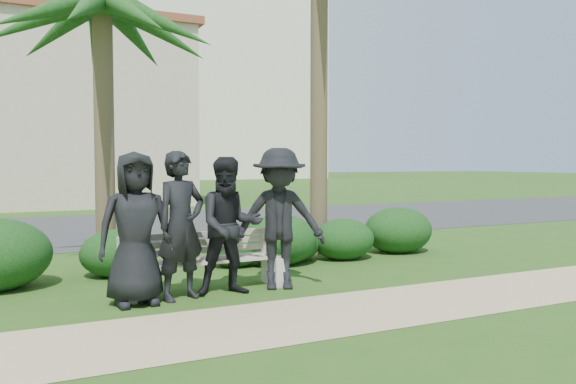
% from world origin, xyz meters
% --- Properties ---
extents(ground, '(160.00, 160.00, 0.00)m').
position_xyz_m(ground, '(0.00, 0.00, 0.00)').
color(ground, '#275017').
rests_on(ground, ground).
extents(footpath, '(30.00, 1.60, 0.01)m').
position_xyz_m(footpath, '(0.00, -1.80, 0.00)').
color(footpath, tan).
rests_on(footpath, ground).
extents(asphalt_street, '(160.00, 8.00, 0.01)m').
position_xyz_m(asphalt_street, '(0.00, 8.00, 0.00)').
color(asphalt_street, '#2D2D30').
rests_on(asphalt_street, ground).
extents(stucco_bldg_right, '(8.40, 8.40, 7.30)m').
position_xyz_m(stucco_bldg_right, '(-1.00, 18.00, 3.66)').
color(stucco_bldg_right, '#C0AF90').
rests_on(stucco_bldg_right, ground).
extents(hotel_tower, '(26.00, 18.00, 37.30)m').
position_xyz_m(hotel_tower, '(14.00, 55.00, 13.41)').
color(hotel_tower, '#F2EACA').
rests_on(hotel_tower, ground).
extents(park_bench, '(2.16, 0.56, 0.75)m').
position_xyz_m(park_bench, '(-1.17, -0.11, 0.34)').
color(park_bench, '#ADA291').
rests_on(park_bench, ground).
extents(man_a, '(0.92, 0.62, 1.83)m').
position_xyz_m(man_a, '(-2.10, -0.43, 0.92)').
color(man_a, black).
rests_on(man_a, ground).
extents(man_b, '(0.78, 0.64, 1.84)m').
position_xyz_m(man_b, '(-1.55, -0.40, 0.92)').
color(man_b, black).
rests_on(man_b, ground).
extents(man_c, '(0.94, 0.77, 1.77)m').
position_xyz_m(man_c, '(-0.91, -0.42, 0.89)').
color(man_c, black).
rests_on(man_c, ground).
extents(man_d, '(1.38, 1.05, 1.89)m').
position_xyz_m(man_d, '(-0.20, -0.39, 0.95)').
color(man_d, black).
rests_on(man_d, ground).
extents(hedge_b, '(1.12, 0.92, 0.73)m').
position_xyz_m(hedge_b, '(-2.03, 1.42, 0.36)').
color(hedge_b, black).
rests_on(hedge_b, ground).
extents(hedge_c, '(0.96, 0.79, 0.62)m').
position_xyz_m(hedge_c, '(-0.16, 1.41, 0.31)').
color(hedge_c, black).
rests_on(hedge_c, ground).
extents(hedge_d, '(1.33, 1.10, 0.86)m').
position_xyz_m(hedge_d, '(0.54, 1.25, 0.43)').
color(hedge_d, black).
rests_on(hedge_d, ground).
extents(hedge_e, '(1.13, 0.93, 0.74)m').
position_xyz_m(hedge_e, '(1.79, 1.23, 0.37)').
color(hedge_e, black).
rests_on(hedge_e, ground).
extents(hedge_f, '(1.35, 1.12, 0.88)m').
position_xyz_m(hedge_f, '(3.12, 1.44, 0.44)').
color(hedge_f, black).
rests_on(hedge_f, ground).
extents(hedge_extra, '(0.96, 0.79, 0.62)m').
position_xyz_m(hedge_extra, '(0.88, 1.41, 0.31)').
color(hedge_extra, black).
rests_on(hedge_extra, ground).
extents(palm_left, '(3.00, 3.00, 5.20)m').
position_xyz_m(palm_left, '(-2.07, 2.38, 4.24)').
color(palm_left, brown).
rests_on(palm_left, ground).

